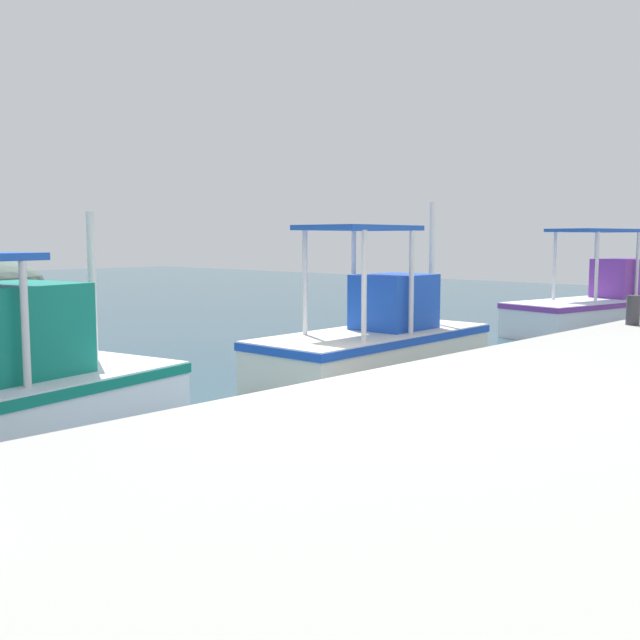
# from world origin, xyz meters

# --- Properties ---
(fishing_boat_third) EXTENTS (4.63, 1.93, 3.00)m
(fishing_boat_third) POSITION_xyz_m (2.98, 2.13, 0.63)
(fishing_boat_third) COLOR silver
(fishing_boat_third) RESTS_ON ground
(fishing_boat_fourth) EXTENTS (6.63, 2.80, 2.78)m
(fishing_boat_fourth) POSITION_xyz_m (12.36, 2.15, 0.64)
(fishing_boat_fourth) COLOR white
(fishing_boat_fourth) RESTS_ON ground
(mooring_bollard_third) EXTENTS (0.24, 0.24, 0.54)m
(mooring_bollard_third) POSITION_xyz_m (7.12, -0.45, 1.07)
(mooring_bollard_third) COLOR #333338
(mooring_bollard_third) RESTS_ON quay_pier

